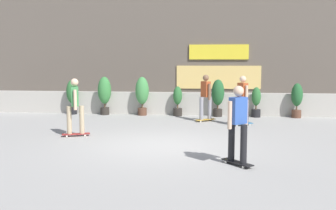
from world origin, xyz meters
TOP-DOWN VIEW (x-y plane):
  - ground_plane at (0.00, 0.00)m, footprint 48.00×48.00m
  - planter_wall at (0.00, 6.00)m, footprint 18.00×0.40m
  - building_backdrop at (0.00, 10.00)m, footprint 20.00×2.08m
  - potted_plant_0 at (-4.43, 5.55)m, footprint 0.47×0.47m
  - potted_plant_1 at (-3.06, 5.55)m, footprint 0.54×0.54m
  - potted_plant_2 at (-1.51, 5.55)m, footprint 0.54×0.54m
  - potted_plant_3 at (-0.07, 5.55)m, footprint 0.36×0.36m
  - potted_plant_4 at (1.52, 5.55)m, footprint 0.50×0.50m
  - potted_plant_5 at (3.00, 5.55)m, footprint 0.36×0.36m
  - potted_plant_6 at (4.54, 5.55)m, footprint 0.43×0.43m
  - skater_foreground at (2.32, 3.46)m, footprint 0.79×0.58m
  - skater_far_right at (1.84, -1.71)m, footprint 0.68×0.73m
  - skater_mid_plaza at (-2.67, 1.00)m, footprint 0.82×0.53m
  - skater_far_left at (1.06, 4.25)m, footprint 0.77×0.63m

SIDE VIEW (x-z plane):
  - ground_plane at x=0.00m, z-range 0.00..0.00m
  - planter_wall at x=0.00m, z-range 0.00..0.90m
  - potted_plant_5 at x=3.00m, z-range 0.03..1.20m
  - potted_plant_3 at x=-0.07m, z-range 0.03..1.21m
  - potted_plant_6 at x=4.54m, z-range 0.08..1.42m
  - potted_plant_0 at x=-4.43m, z-range 0.10..1.51m
  - potted_plant_4 at x=1.52m, z-range 0.12..1.58m
  - potted_plant_2 at x=-1.51m, z-range 0.13..1.68m
  - potted_plant_1 at x=-3.06m, z-range 0.13..1.68m
  - skater_foreground at x=2.32m, z-range 0.09..1.79m
  - skater_far_right at x=1.84m, z-range 0.09..1.79m
  - skater_mid_plaza at x=-2.67m, z-range 0.09..1.79m
  - skater_far_left at x=1.06m, z-range 0.09..1.79m
  - building_backdrop at x=0.00m, z-range 0.00..6.50m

